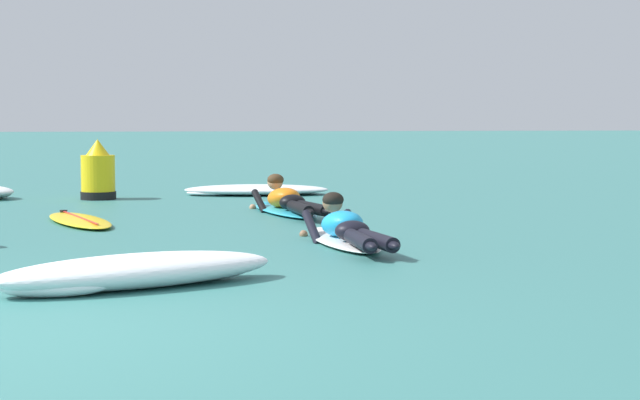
{
  "coord_description": "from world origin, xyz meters",
  "views": [
    {
      "loc": [
        1.14,
        -6.53,
        1.3
      ],
      "look_at": [
        2.74,
        5.8,
        0.3
      ],
      "focal_mm": 60.92,
      "sensor_mm": 36.0,
      "label": 1
    }
  ],
  "objects_px": {
    "surfer_near": "(346,231)",
    "drifting_surfboard": "(79,220)",
    "channel_marker_buoy": "(98,176)",
    "surfer_far": "(287,203)"
  },
  "relations": [
    {
      "from": "surfer_near",
      "to": "surfer_far",
      "type": "xyz_separation_m",
      "value": [
        -0.25,
        3.38,
        -0.0
      ]
    },
    {
      "from": "surfer_near",
      "to": "drifting_surfboard",
      "type": "height_order",
      "value": "surfer_near"
    },
    {
      "from": "surfer_far",
      "to": "channel_marker_buoy",
      "type": "bearing_deg",
      "value": 133.3
    },
    {
      "from": "drifting_surfboard",
      "to": "surfer_far",
      "type": "bearing_deg",
      "value": 17.71
    },
    {
      "from": "surfer_near",
      "to": "drifting_surfboard",
      "type": "xyz_separation_m",
      "value": [
        -2.8,
        2.57,
        -0.11
      ]
    },
    {
      "from": "drifting_surfboard",
      "to": "channel_marker_buoy",
      "type": "xyz_separation_m",
      "value": [
        -0.03,
        3.56,
        0.32
      ]
    },
    {
      "from": "channel_marker_buoy",
      "to": "surfer_far",
      "type": "bearing_deg",
      "value": -46.7
    },
    {
      "from": "surfer_far",
      "to": "channel_marker_buoy",
      "type": "distance_m",
      "value": 3.77
    },
    {
      "from": "drifting_surfboard",
      "to": "channel_marker_buoy",
      "type": "distance_m",
      "value": 3.57
    },
    {
      "from": "surfer_far",
      "to": "channel_marker_buoy",
      "type": "relative_size",
      "value": 2.83
    }
  ]
}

